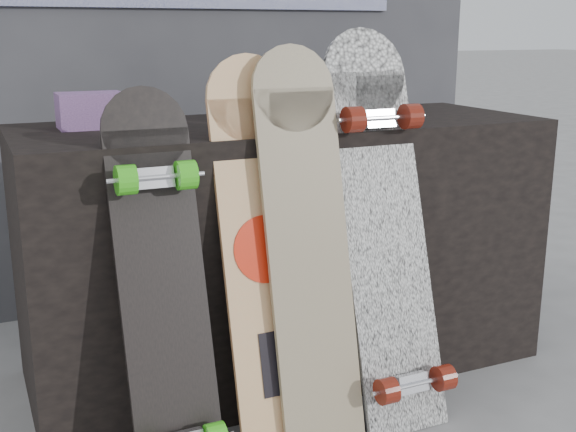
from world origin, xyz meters
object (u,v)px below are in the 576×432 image
longboard_geisha (264,243)px  longboard_celtic (307,236)px  vendor_table (285,248)px  longboard_cascadia (385,222)px  skateboard_dark (163,282)px

longboard_geisha → longboard_celtic: bearing=-17.0°
vendor_table → longboard_cascadia: (0.14, -0.36, 0.16)m
longboard_celtic → skateboard_dark: 0.39m
vendor_table → skateboard_dark: bearing=-141.7°
longboard_geisha → longboard_celtic: size_ratio=0.98×
longboard_celtic → longboard_cascadia: 0.25m
longboard_geisha → longboard_cascadia: bearing=-2.7°
longboard_celtic → skateboard_dark: longboard_celtic is taller
vendor_table → longboard_cascadia: bearing=-69.2°
longboard_geisha → longboard_cascadia: longboard_cascadia is taller
longboard_geisha → longboard_cascadia: (0.35, -0.02, 0.02)m
vendor_table → skateboard_dark: size_ratio=1.69×
longboard_geisha → longboard_celtic: (0.11, -0.03, 0.02)m
longboard_geisha → skateboard_dark: longboard_geisha is taller
vendor_table → longboard_celtic: (-0.11, -0.38, 0.15)m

